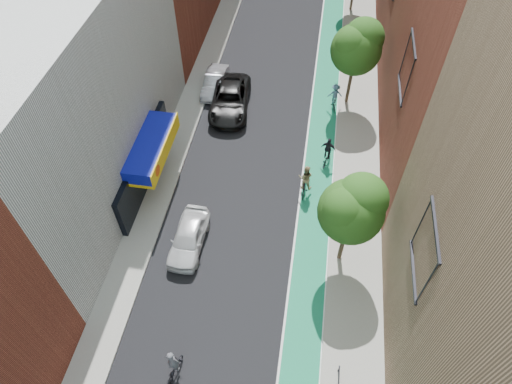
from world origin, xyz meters
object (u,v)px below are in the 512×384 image
at_px(cyclist_lead, 174,366).
at_px(cyclist_lane_near, 305,182).
at_px(cyclist_lane_mid, 328,154).
at_px(parked_car_silver, 215,82).
at_px(cyclist_lane_far, 335,97).
at_px(parked_car_black, 230,99).
at_px(parked_car_white, 188,237).

height_order(cyclist_lead, cyclist_lane_near, cyclist_lane_near).
bearing_deg(cyclist_lane_mid, parked_car_silver, -21.15).
bearing_deg(cyclist_lane_far, parked_car_black, 1.57).
relative_size(parked_car_black, cyclist_lane_near, 2.71).
xyz_separation_m(cyclist_lane_near, cyclist_lane_far, (1.45, 8.71, -0.02)).
xyz_separation_m(parked_car_black, cyclist_lead, (1.13, -19.58, -0.07)).
height_order(parked_car_white, cyclist_lane_near, cyclist_lane_near).
relative_size(cyclist_lead, cyclist_lane_far, 1.08).
bearing_deg(parked_car_silver, cyclist_lane_far, -3.76).
xyz_separation_m(parked_car_silver, cyclist_lane_mid, (9.07, -6.53, 0.09)).
bearing_deg(cyclist_lane_near, parked_car_black, -47.30).
relative_size(parked_car_silver, cyclist_lead, 1.96).
bearing_deg(parked_car_black, parked_car_silver, 123.11).
distance_m(parked_car_white, cyclist_lane_far, 15.77).
bearing_deg(parked_car_black, parked_car_white, -94.90).
xyz_separation_m(parked_car_silver, cyclist_lane_far, (9.25, -0.66, 0.22)).
height_order(parked_car_black, parked_car_silver, parked_car_black).
bearing_deg(parked_car_white, cyclist_lead, -80.22).
xyz_separation_m(cyclist_lane_near, cyclist_lane_mid, (1.27, 2.84, -0.16)).
distance_m(cyclist_lead, cyclist_lane_far, 21.96).
bearing_deg(parked_car_black, cyclist_lead, -91.59).
relative_size(parked_car_black, parked_car_silver, 1.42).
xyz_separation_m(parked_car_white, parked_car_black, (0.00, 12.40, 0.09)).
relative_size(parked_car_black, cyclist_lead, 2.79).
height_order(parked_car_silver, cyclist_lane_near, cyclist_lane_near).
bearing_deg(cyclist_lead, parked_car_silver, -71.39).
height_order(parked_car_black, cyclist_lane_near, cyclist_lane_near).
distance_m(parked_car_silver, cyclist_lane_mid, 11.17).
distance_m(parked_car_black, parked_car_silver, 2.60).
bearing_deg(parked_car_silver, cyclist_lead, -82.50).
height_order(cyclist_lane_mid, cyclist_lane_far, cyclist_lane_mid).
bearing_deg(cyclist_lane_mid, parked_car_white, 61.31).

